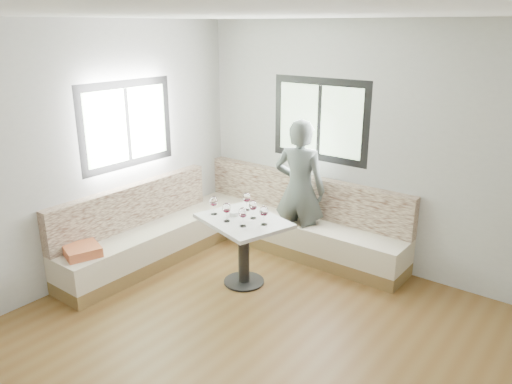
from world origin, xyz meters
TOP-DOWN VIEW (x-y plane):
  - room at (-0.08, 0.08)m, footprint 5.01×5.01m
  - banquette at (-1.59, 1.63)m, footprint 2.90×2.80m
  - table at (-1.02, 1.18)m, footprint 1.09×0.95m
  - person at (-0.94, 2.14)m, footprint 0.70×0.55m
  - olive_ramekin at (-1.17, 1.21)m, footprint 0.11×0.11m
  - wine_glass_a at (-1.37, 1.10)m, footprint 0.09×0.09m
  - wine_glass_b at (-1.12, 1.03)m, footprint 0.09×0.09m
  - wine_glass_c at (-0.90, 1.03)m, footprint 0.09×0.09m
  - wine_glass_d at (-0.95, 1.26)m, footprint 0.09×0.09m
  - wine_glass_e at (-0.76, 1.19)m, footprint 0.09×0.09m
  - wine_glass_f at (-1.17, 1.42)m, footprint 0.09×0.09m

SIDE VIEW (x-z plane):
  - banquette at x=-1.59m, z-range -0.14..0.81m
  - table at x=-1.02m, z-range 0.19..0.95m
  - olive_ramekin at x=-1.17m, z-range 0.76..0.80m
  - person at x=-0.94m, z-range 0.00..1.71m
  - wine_glass_a at x=-1.37m, z-range 0.80..1.00m
  - wine_glass_b at x=-1.12m, z-range 0.80..1.00m
  - wine_glass_c at x=-0.90m, z-range 0.80..1.00m
  - wine_glass_d at x=-0.95m, z-range 0.80..1.00m
  - wine_glass_e at x=-0.76m, z-range 0.80..1.00m
  - wine_glass_f at x=-1.17m, z-range 0.80..1.00m
  - room at x=-0.08m, z-range 0.01..2.82m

